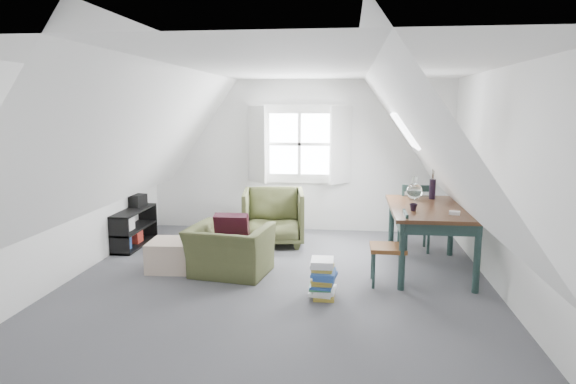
# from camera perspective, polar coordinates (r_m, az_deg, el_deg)

# --- Properties ---
(floor) EXTENTS (5.50, 5.50, 0.00)m
(floor) POSITION_cam_1_polar(r_m,az_deg,el_deg) (6.15, -1.20, -10.15)
(floor) COLOR #4A4A4F
(floor) RESTS_ON ground
(ceiling) EXTENTS (5.50, 5.50, 0.00)m
(ceiling) POSITION_cam_1_polar(r_m,az_deg,el_deg) (5.81, -1.29, 13.77)
(ceiling) COLOR white
(ceiling) RESTS_ON wall_back
(wall_back) EXTENTS (5.00, 0.00, 5.00)m
(wall_back) POSITION_cam_1_polar(r_m,az_deg,el_deg) (8.56, 1.30, 4.03)
(wall_back) COLOR silver
(wall_back) RESTS_ON ground
(wall_front) EXTENTS (5.00, 0.00, 5.00)m
(wall_front) POSITION_cam_1_polar(r_m,az_deg,el_deg) (3.20, -8.08, -5.44)
(wall_front) COLOR silver
(wall_front) RESTS_ON ground
(wall_left) EXTENTS (0.00, 5.50, 5.50)m
(wall_left) POSITION_cam_1_polar(r_m,az_deg,el_deg) (6.67, -23.05, 1.70)
(wall_left) COLOR silver
(wall_left) RESTS_ON ground
(wall_right) EXTENTS (0.00, 5.50, 5.50)m
(wall_right) POSITION_cam_1_polar(r_m,az_deg,el_deg) (6.04, 22.98, 0.96)
(wall_right) COLOR silver
(wall_right) RESTS_ON ground
(slope_left) EXTENTS (3.19, 5.50, 4.48)m
(slope_left) POSITION_cam_1_polar(r_m,az_deg,el_deg) (6.20, -15.68, 6.45)
(slope_left) COLOR white
(slope_left) RESTS_ON wall_left
(slope_right) EXTENTS (3.19, 5.50, 4.48)m
(slope_right) POSITION_cam_1_polar(r_m,az_deg,el_deg) (5.79, 14.21, 6.31)
(slope_right) COLOR white
(slope_right) RESTS_ON wall_right
(dormer_window) EXTENTS (1.71, 0.35, 1.30)m
(dormer_window) POSITION_cam_1_polar(r_m,az_deg,el_deg) (8.47, 1.26, 5.33)
(dormer_window) COLOR white
(dormer_window) RESTS_ON wall_back
(skylight) EXTENTS (0.35, 0.75, 0.47)m
(skylight) POSITION_cam_1_polar(r_m,az_deg,el_deg) (7.08, 12.85, 6.66)
(skylight) COLOR white
(skylight) RESTS_ON slope_right
(armchair_near) EXTENTS (1.07, 0.98, 0.62)m
(armchair_near) POSITION_cam_1_polar(r_m,az_deg,el_deg) (6.50, -6.44, -9.10)
(armchair_near) COLOR #414626
(armchair_near) RESTS_ON floor
(armchair_far) EXTENTS (1.01, 1.03, 0.84)m
(armchair_far) POSITION_cam_1_polar(r_m,az_deg,el_deg) (7.86, -1.61, -5.75)
(armchair_far) COLOR #414626
(armchair_far) RESTS_ON floor
(throw_pillow) EXTENTS (0.43, 0.25, 0.44)m
(throw_pillow) POSITION_cam_1_polar(r_m,az_deg,el_deg) (6.49, -6.23, -4.19)
(throw_pillow) COLOR #3A101D
(throw_pillow) RESTS_ON armchair_near
(ottoman) EXTENTS (0.59, 0.59, 0.38)m
(ottoman) POSITION_cam_1_polar(r_m,az_deg,el_deg) (6.78, -12.71, -6.84)
(ottoman) COLOR #B7A18F
(ottoman) RESTS_ON floor
(dining_table) EXTENTS (1.00, 1.66, 0.83)m
(dining_table) POSITION_cam_1_polar(r_m,az_deg,el_deg) (6.67, 15.53, -2.50)
(dining_table) COLOR #361F11
(dining_table) RESTS_ON floor
(demijohn) EXTENTS (0.22, 0.22, 0.30)m
(demijohn) POSITION_cam_1_polar(r_m,az_deg,el_deg) (7.04, 13.86, 0.14)
(demijohn) COLOR silver
(demijohn) RESTS_ON dining_table
(vase_twigs) EXTENTS (0.09, 0.09, 0.66)m
(vase_twigs) POSITION_cam_1_polar(r_m,az_deg,el_deg) (7.17, 15.75, 0.41)
(vase_twigs) COLOR black
(vase_twigs) RESTS_ON dining_table
(cup) EXTENTS (0.12, 0.12, 0.09)m
(cup) POSITION_cam_1_polar(r_m,az_deg,el_deg) (6.32, 13.74, -2.06)
(cup) COLOR black
(cup) RESTS_ON dining_table
(paper_box) EXTENTS (0.14, 0.11, 0.04)m
(paper_box) POSITION_cam_1_polar(r_m,az_deg,el_deg) (6.24, 18.02, -2.21)
(paper_box) COLOR white
(paper_box) RESTS_ON dining_table
(dining_chair_far) EXTENTS (0.47, 0.47, 0.99)m
(dining_chair_far) POSITION_cam_1_polar(r_m,az_deg,el_deg) (7.59, 13.87, -2.56)
(dining_chair_far) COLOR #5E3416
(dining_chair_far) RESTS_ON floor
(dining_chair_near) EXTENTS (0.41, 0.41, 0.87)m
(dining_chair_near) POSITION_cam_1_polar(r_m,az_deg,el_deg) (6.12, 11.38, -5.97)
(dining_chair_near) COLOR #5E3416
(dining_chair_near) RESTS_ON floor
(media_shelf) EXTENTS (0.36, 1.08, 0.55)m
(media_shelf) POSITION_cam_1_polar(r_m,az_deg,el_deg) (8.00, -17.01, -4.06)
(media_shelf) COLOR black
(media_shelf) RESTS_ON floor
(electronics_box) EXTENTS (0.23, 0.28, 0.20)m
(electronics_box) POSITION_cam_1_polar(r_m,az_deg,el_deg) (8.18, -16.34, -0.96)
(electronics_box) COLOR black
(electronics_box) RESTS_ON media_shelf
(magazine_stack) EXTENTS (0.32, 0.38, 0.43)m
(magazine_stack) POSITION_cam_1_polar(r_m,az_deg,el_deg) (5.68, 3.91, -9.57)
(magazine_stack) COLOR #B29933
(magazine_stack) RESTS_ON floor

